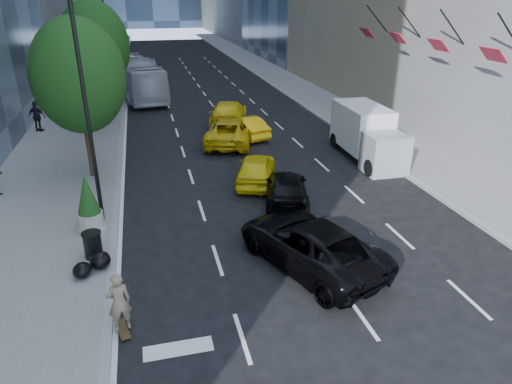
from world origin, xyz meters
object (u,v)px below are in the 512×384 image
object	(u,v)px
trash_can	(93,245)
planter_shrub	(88,205)
black_sedan_mercedes	(286,189)
skateboarder	(119,306)
black_sedan_lincoln	(310,244)
box_truck	(367,134)
city_bus	(137,78)

from	to	relation	value
trash_can	planter_shrub	size ratio (longest dim) A/B	0.40
black_sedan_mercedes	trash_can	world-z (taller)	black_sedan_mercedes
skateboarder	black_sedan_mercedes	distance (m)	9.70
black_sedan_lincoln	planter_shrub	world-z (taller)	planter_shrub
skateboarder	trash_can	world-z (taller)	skateboarder
black_sedan_mercedes	box_truck	size ratio (longest dim) A/B	0.76
trash_can	planter_shrub	xyz separation A→B (m)	(-0.22, 2.01, 0.62)
city_bus	planter_shrub	size ratio (longest dim) A/B	5.27
black_sedan_lincoln	box_truck	world-z (taller)	box_truck
box_truck	trash_can	distance (m)	15.69
city_bus	planter_shrub	xyz separation A→B (m)	(-2.02, -25.04, -0.43)
city_bus	planter_shrub	bearing A→B (deg)	-104.63
city_bus	skateboarder	bearing A→B (deg)	-101.50
black_sedan_mercedes	box_truck	world-z (taller)	box_truck
black_sedan_lincoln	trash_can	world-z (taller)	black_sedan_lincoln
planter_shrub	black_sedan_mercedes	bearing A→B (deg)	6.46
black_sedan_mercedes	trash_can	size ratio (longest dim) A/B	4.99
black_sedan_mercedes	planter_shrub	size ratio (longest dim) A/B	1.98
city_bus	trash_can	xyz separation A→B (m)	(-1.80, -27.05, -1.06)
box_truck	planter_shrub	world-z (taller)	box_truck
black_sedan_lincoln	black_sedan_mercedes	xyz separation A→B (m)	(0.70, 4.91, -0.14)
trash_can	black_sedan_mercedes	bearing A→B (deg)	20.51
trash_can	box_truck	bearing A→B (deg)	28.19
box_truck	trash_can	world-z (taller)	box_truck
trash_can	planter_shrub	world-z (taller)	planter_shrub
black_sedan_lincoln	city_bus	bearing A→B (deg)	-101.35
skateboarder	black_sedan_lincoln	xyz separation A→B (m)	(6.10, 2.00, -0.08)
skateboarder	black_sedan_mercedes	bearing A→B (deg)	-148.72
skateboarder	planter_shrub	world-z (taller)	planter_shrub
box_truck	planter_shrub	bearing A→B (deg)	-157.42
skateboarder	trash_can	xyz separation A→B (m)	(-1.00, 3.99, -0.28)
planter_shrub	trash_can	bearing A→B (deg)	-83.82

